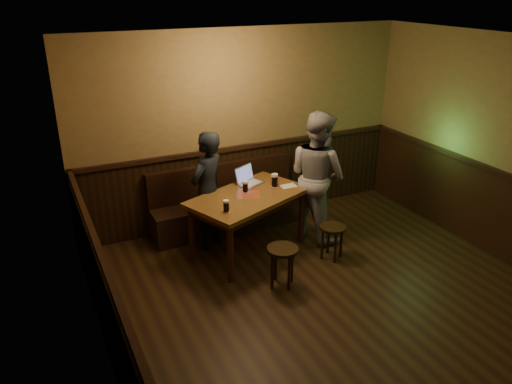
{
  "coord_description": "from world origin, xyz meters",
  "views": [
    {
      "loc": [
        -2.87,
        -3.38,
        3.36
      ],
      "look_at": [
        -0.36,
        1.86,
        0.89
      ],
      "focal_mm": 35.0,
      "sensor_mm": 36.0,
      "label": 1
    }
  ],
  "objects": [
    {
      "name": "menu",
      "position": [
        0.19,
        2.01,
        0.82
      ],
      "size": [
        0.22,
        0.15,
        0.0
      ],
      "primitive_type": "cube",
      "rotation": [
        0.0,
        0.0,
        -0.02
      ],
      "color": "silver",
      "rests_on": "pub_table"
    },
    {
      "name": "pub_table",
      "position": [
        -0.42,
        1.96,
        0.71
      ],
      "size": [
        1.75,
        1.38,
        0.83
      ],
      "rotation": [
        0.0,
        0.0,
        0.38
      ],
      "color": "#533917",
      "rests_on": "ground"
    },
    {
      "name": "person_grey",
      "position": [
        0.63,
        1.99,
        0.9
      ],
      "size": [
        0.88,
        1.02,
        1.81
      ],
      "primitive_type": "imported",
      "rotation": [
        0.0,
        0.0,
        1.81
      ],
      "color": "gray",
      "rests_on": "ground"
    },
    {
      "name": "stool_left",
      "position": [
        -0.4,
        1.06,
        0.4
      ],
      "size": [
        0.41,
        0.41,
        0.5
      ],
      "rotation": [
        0.0,
        0.0,
        0.12
      ],
      "color": "black",
      "rests_on": "ground"
    },
    {
      "name": "laptop",
      "position": [
        -0.26,
        2.33,
        0.88
      ],
      "size": [
        0.41,
        0.38,
        0.23
      ],
      "rotation": [
        0.0,
        0.0,
        0.42
      ],
      "color": "silver",
      "rests_on": "pub_table"
    },
    {
      "name": "pint_right",
      "position": [
        0.02,
        2.07,
        0.91
      ],
      "size": [
        0.12,
        0.12,
        0.18
      ],
      "color": "#B21618",
      "rests_on": "pub_table"
    },
    {
      "name": "person_suit",
      "position": [
        -0.84,
        2.34,
        0.81
      ],
      "size": [
        0.71,
        0.65,
        1.62
      ],
      "primitive_type": "imported",
      "rotation": [
        0.0,
        0.0,
        3.74
      ],
      "color": "black",
      "rests_on": "ground"
    },
    {
      "name": "pint_left",
      "position": [
        -0.86,
        1.62,
        0.9
      ],
      "size": [
        0.1,
        0.1,
        0.15
      ],
      "color": "#B21618",
      "rests_on": "pub_table"
    },
    {
      "name": "pint_mid",
      "position": [
        -0.41,
        2.07,
        0.9
      ],
      "size": [
        0.1,
        0.1,
        0.15
      ],
      "color": "#B21618",
      "rests_on": "pub_table"
    },
    {
      "name": "bench",
      "position": [
        -0.42,
        2.75,
        0.31
      ],
      "size": [
        2.2,
        0.5,
        0.95
      ],
      "color": "black",
      "rests_on": "ground"
    },
    {
      "name": "stool_right",
      "position": [
        0.49,
        1.34,
        0.37
      ],
      "size": [
        0.41,
        0.41,
        0.46
      ],
      "rotation": [
        0.0,
        0.0,
        -0.24
      ],
      "color": "black",
      "rests_on": "ground"
    },
    {
      "name": "room",
      "position": [
        0.0,
        0.22,
        1.2
      ],
      "size": [
        5.04,
        6.04,
        2.84
      ],
      "color": "black",
      "rests_on": "ground"
    }
  ]
}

